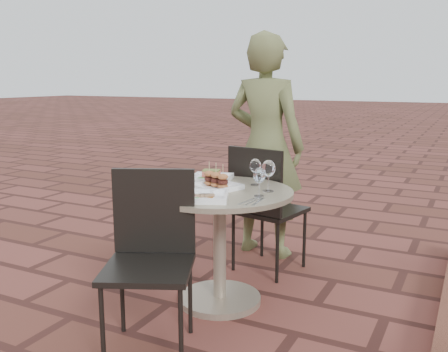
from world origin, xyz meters
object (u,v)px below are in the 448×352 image
at_px(plate_salmon, 211,177).
at_px(plate_tuna, 204,196).
at_px(diner, 265,146).
at_px(plate_sliders, 216,183).
at_px(chair_far, 263,199).
at_px(chair_near, 151,244).
at_px(cafe_table, 220,229).

height_order(plate_salmon, plate_tuna, plate_salmon).
bearing_deg(diner, plate_salmon, 88.01).
height_order(plate_sliders, plate_tuna, plate_sliders).
distance_m(chair_far, plate_tuna, 0.85).
distance_m(diner, plate_salmon, 0.77).
xyz_separation_m(plate_sliders, plate_tuna, (0.07, -0.27, -0.02)).
bearing_deg(chair_near, plate_sliders, 59.97).
distance_m(chair_near, plate_tuna, 0.42).
height_order(cafe_table, chair_far, chair_far).
bearing_deg(cafe_table, diner, 96.25).
relative_size(chair_far, plate_tuna, 2.69).
relative_size(chair_near, plate_salmon, 2.92).
bearing_deg(plate_sliders, chair_far, 81.76).
height_order(diner, plate_tuna, diner).
bearing_deg(chair_far, chair_near, 94.05).
bearing_deg(diner, plate_tuna, 100.48).
xyz_separation_m(diner, plate_tuna, (0.14, -1.24, -0.13)).
height_order(chair_near, plate_salmon, chair_near).
xyz_separation_m(chair_far, plate_salmon, (-0.23, -0.34, 0.20)).
bearing_deg(plate_salmon, diner, 83.95).
bearing_deg(chair_near, plate_tuna, 45.42).
height_order(cafe_table, plate_tuna, plate_tuna).
relative_size(cafe_table, chair_far, 0.97).
bearing_deg(plate_sliders, plate_salmon, 124.62).
relative_size(chair_far, diner, 0.53).
bearing_deg(chair_far, diner, -58.42).
bearing_deg(plate_sliders, chair_near, -95.90).
bearing_deg(cafe_table, chair_near, -99.39).
xyz_separation_m(plate_salmon, plate_sliders, (0.15, -0.22, 0.02)).
height_order(cafe_table, diner, diner).
relative_size(cafe_table, plate_salmon, 2.83).
relative_size(plate_salmon, plate_tuna, 0.92).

